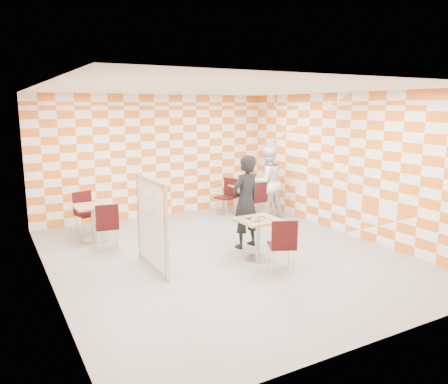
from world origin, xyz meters
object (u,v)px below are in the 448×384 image
object	(u,v)px
chair_second_side	(228,193)
chair_empty_far	(85,209)
partition	(152,224)
man_white	(267,182)
main_table	(258,232)
chair_second_front	(258,197)
second_table	(242,193)
chair_main_front	(283,242)
empty_table	(93,217)
chair_empty_near	(107,223)
soda_bottle	(244,179)
sport_bottle	(238,181)
man_dark	(246,202)

from	to	relation	value
chair_second_side	chair_empty_far	world-z (taller)	same
partition	man_white	distance (m)	4.25
main_table	chair_second_front	world-z (taller)	chair_second_front
second_table	chair_main_front	xyz separation A→B (m)	(-1.63, -3.95, 0.04)
empty_table	chair_main_front	distance (m)	4.04
main_table	chair_second_front	xyz separation A→B (m)	(1.58, 2.41, 0.04)
chair_second_front	chair_main_front	bearing A→B (deg)	-116.75
chair_empty_near	soda_bottle	size ratio (longest dim) A/B	4.02
chair_second_front	chair_empty_far	size ratio (longest dim) A/B	1.00
main_table	second_table	bearing A→B (deg)	63.15
partition	man_white	world-z (taller)	man_white
man_white	soda_bottle	world-z (taller)	man_white
main_table	chair_empty_near	distance (m)	2.85
soda_bottle	man_white	bearing A→B (deg)	-76.74
second_table	chair_main_front	size ratio (longest dim) A/B	0.81
chair_second_front	chair_empty_far	world-z (taller)	same
empty_table	chair_second_side	bearing A→B (deg)	10.47
second_table	chair_empty_near	world-z (taller)	chair_empty_near
chair_main_front	sport_bottle	bearing A→B (deg)	69.01
chair_second_front	chair_second_side	xyz separation A→B (m)	(-0.38, 0.80, 0.00)
chair_empty_near	man_white	xyz separation A→B (m)	(4.14, 0.71, 0.34)
chair_main_front	chair_empty_far	xyz separation A→B (m)	(-2.33, 3.91, 0.00)
chair_empty_far	soda_bottle	size ratio (longest dim) A/B	4.02
chair_second_side	chair_second_front	bearing A→B (deg)	-64.83
man_white	soda_bottle	xyz separation A→B (m)	(-0.18, 0.78, -0.03)
chair_second_side	chair_empty_far	xyz separation A→B (m)	(-3.56, -0.07, 0.00)
man_dark	chair_empty_far	bearing A→B (deg)	-57.10
partition	empty_table	bearing A→B (deg)	103.11
chair_main_front	man_white	size ratio (longest dim) A/B	0.53
chair_second_front	sport_bottle	distance (m)	0.89
partition	soda_bottle	bearing A→B (deg)	38.58
chair_empty_far	chair_second_side	bearing A→B (deg)	1.16
soda_bottle	chair_empty_near	bearing A→B (deg)	-159.25
chair_main_front	chair_empty_near	bearing A→B (deg)	130.85
main_table	sport_bottle	size ratio (longest dim) A/B	3.75
chair_empty_far	soda_bottle	xyz separation A→B (m)	(4.08, 0.14, 0.31)
second_table	partition	world-z (taller)	partition
chair_empty_near	soda_bottle	world-z (taller)	soda_bottle
main_table	chair_empty_far	xyz separation A→B (m)	(-2.36, 3.14, 0.04)
chair_second_front	sport_bottle	world-z (taller)	sport_bottle
chair_empty_far	man_dark	xyz separation A→B (m)	(2.54, -2.41, 0.36)
chair_main_front	chair_second_front	xyz separation A→B (m)	(1.60, 3.18, 0.00)
chair_empty_far	man_dark	size ratio (longest dim) A/B	0.51
man_dark	man_white	distance (m)	2.47
partition	man_dark	distance (m)	2.02
empty_table	chair_main_front	xyz separation A→B (m)	(2.28, -3.33, 0.04)
main_table	second_table	size ratio (longest dim) A/B	1.00
chair_empty_far	second_table	bearing A→B (deg)	0.57
main_table	chair_main_front	xyz separation A→B (m)	(-0.03, -0.77, 0.04)
soda_bottle	second_table	bearing A→B (deg)	-140.64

